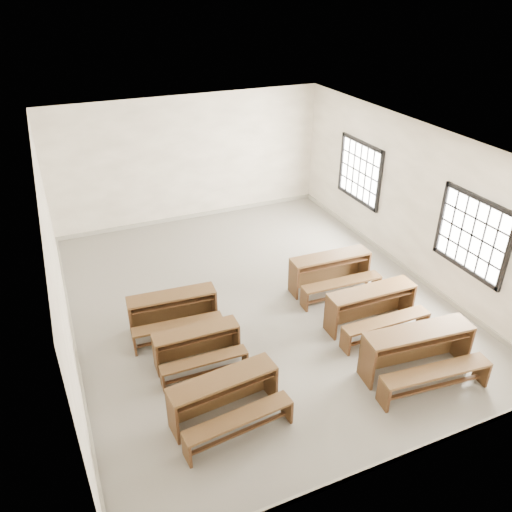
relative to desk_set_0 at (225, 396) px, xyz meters
name	(u,v)px	position (x,y,z in m)	size (l,w,h in m)	color
room	(261,200)	(1.70, 2.62, 1.72)	(8.50, 8.50, 3.20)	slate
desk_set_0	(225,396)	(0.00, 0.00, 0.00)	(1.67, 0.98, 0.72)	brown
desk_set_1	(197,344)	(-0.01, 1.31, -0.05)	(1.43, 0.76, 0.64)	brown
desk_set_2	(173,310)	(-0.13, 2.36, -0.01)	(1.63, 0.93, 0.71)	brown
desk_set_3	(418,350)	(3.16, -0.32, 0.05)	(1.88, 1.11, 0.81)	brown
desk_set_4	(372,306)	(3.21, 1.02, 0.02)	(1.68, 0.89, 0.75)	brown
desk_set_5	(331,270)	(3.17, 2.40, 0.02)	(1.70, 0.92, 0.75)	brown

